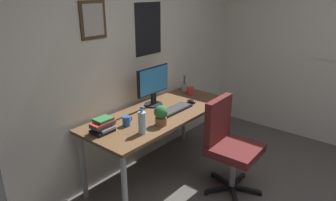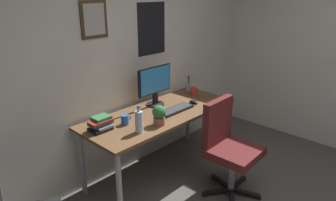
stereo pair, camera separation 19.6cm
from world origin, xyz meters
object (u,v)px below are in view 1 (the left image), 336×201
pen_cup (184,86)px  book_stack_left (103,126)px  keyboard (175,109)px  computer_mouse (192,101)px  coffee_mug_near (190,90)px  water_bottle (142,122)px  monitor (153,84)px  potted_plant (161,115)px  coffee_mug_far (127,121)px  office_chair (228,141)px

pen_cup → book_stack_left: (-1.41, -0.15, 0.01)m
keyboard → book_stack_left: book_stack_left is taller
computer_mouse → coffee_mug_near: size_ratio=0.94×
water_bottle → book_stack_left: bearing=124.6°
coffee_mug_near → pen_cup: 0.16m
monitor → water_bottle: monitor is taller
water_bottle → book_stack_left: water_bottle is taller
keyboard → potted_plant: bearing=-161.4°
water_bottle → coffee_mug_near: size_ratio=2.16×
monitor → pen_cup: size_ratio=2.30×
pen_cup → potted_plant: bearing=-154.9°
monitor → coffee_mug_near: monitor is taller
monitor → potted_plant: size_ratio=2.36×
monitor → coffee_mug_near: size_ratio=3.93×
pen_cup → book_stack_left: 1.42m
monitor → pen_cup: 0.66m
monitor → book_stack_left: (-0.78, -0.10, -0.18)m
monitor → keyboard: monitor is taller
coffee_mug_near → coffee_mug_far: size_ratio=1.05×
computer_mouse → pen_cup: bearing=47.5°
monitor → computer_mouse: bearing=-41.0°
water_bottle → coffee_mug_far: 0.23m
keyboard → potted_plant: (-0.37, -0.12, 0.09)m
computer_mouse → keyboard: bearing=179.9°
keyboard → potted_plant: size_ratio=2.21×
potted_plant → water_bottle: bearing=176.7°
potted_plant → book_stack_left: bearing=145.1°
computer_mouse → coffee_mug_far: bearing=172.5°
coffee_mug_far → coffee_mug_near: bearing=3.6°
coffee_mug_far → potted_plant: bearing=-48.4°
computer_mouse → pen_cup: pen_cup is taller
monitor → keyboard: bearing=-84.9°
keyboard → water_bottle: size_ratio=1.70×
computer_mouse → coffee_mug_far: coffee_mug_far is taller
keyboard → pen_cup: bearing=28.7°
monitor → coffee_mug_near: 0.60m
coffee_mug_near → book_stack_left: size_ratio=0.52×
potted_plant → pen_cup: (0.97, 0.46, -0.05)m
coffee_mug_near → potted_plant: bearing=-161.0°
water_bottle → coffee_mug_far: water_bottle is taller
book_stack_left → water_bottle: bearing=-55.4°
office_chair → potted_plant: (-0.46, 0.47, 0.31)m
coffee_mug_far → potted_plant: 0.33m
computer_mouse → office_chair: bearing=-109.5°
computer_mouse → potted_plant: potted_plant is taller
computer_mouse → potted_plant: 0.69m
computer_mouse → water_bottle: 0.92m
keyboard → water_bottle: 0.62m
water_bottle → pen_cup: bearing=20.1°
monitor → coffee_mug_far: monitor is taller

